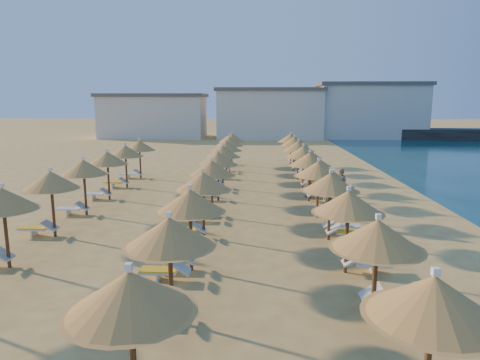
{
  "coord_description": "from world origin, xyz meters",
  "views": [
    {
      "loc": [
        -0.01,
        -18.9,
        5.62
      ],
      "look_at": [
        -0.89,
        4.0,
        1.3
      ],
      "focal_mm": 32.0,
      "sensor_mm": 36.0,
      "label": 1
    }
  ],
  "objects_px": {
    "beachgoer_b": "(341,182)",
    "beachgoer_c": "(309,184)",
    "parasol_row_east": "(319,170)",
    "parasol_row_west": "(212,169)",
    "jetty": "(448,134)",
    "beachgoer_a": "(349,206)"
  },
  "relations": [
    {
      "from": "beachgoer_c",
      "to": "beachgoer_a",
      "type": "xyz_separation_m",
      "value": [
        1.06,
        -5.91,
        0.18
      ]
    },
    {
      "from": "beachgoer_b",
      "to": "parasol_row_west",
      "type": "bearing_deg",
      "value": -87.86
    },
    {
      "from": "parasol_row_east",
      "to": "beachgoer_b",
      "type": "xyz_separation_m",
      "value": [
        2.04,
        4.74,
        -1.52
      ]
    },
    {
      "from": "parasol_row_east",
      "to": "beachgoer_b",
      "type": "bearing_deg",
      "value": 66.7
    },
    {
      "from": "beachgoer_a",
      "to": "beachgoer_b",
      "type": "bearing_deg",
      "value": -169.9
    },
    {
      "from": "beachgoer_b",
      "to": "beachgoer_c",
      "type": "bearing_deg",
      "value": -111.0
    },
    {
      "from": "parasol_row_east",
      "to": "parasol_row_west",
      "type": "xyz_separation_m",
      "value": [
        -5.1,
        0.0,
        0.0
      ]
    },
    {
      "from": "parasol_row_west",
      "to": "beachgoer_b",
      "type": "height_order",
      "value": "parasol_row_west"
    },
    {
      "from": "jetty",
      "to": "beachgoer_b",
      "type": "xyz_separation_m",
      "value": [
        -22.3,
        -37.27,
        0.07
      ]
    },
    {
      "from": "jetty",
      "to": "parasol_row_east",
      "type": "xyz_separation_m",
      "value": [
        -24.34,
        -42.01,
        1.59
      ]
    },
    {
      "from": "jetty",
      "to": "beachgoer_c",
      "type": "xyz_separation_m",
      "value": [
        -24.24,
        -37.63,
        0.03
      ]
    },
    {
      "from": "parasol_row_east",
      "to": "beachgoer_a",
      "type": "height_order",
      "value": "parasol_row_east"
    },
    {
      "from": "jetty",
      "to": "beachgoer_a",
      "type": "distance_m",
      "value": 49.33
    },
    {
      "from": "beachgoer_b",
      "to": "beachgoer_c",
      "type": "height_order",
      "value": "beachgoer_b"
    },
    {
      "from": "jetty",
      "to": "beachgoer_b",
      "type": "distance_m",
      "value": 43.43
    },
    {
      "from": "jetty",
      "to": "parasol_row_east",
      "type": "relative_size",
      "value": 0.84
    },
    {
      "from": "parasol_row_west",
      "to": "beachgoer_b",
      "type": "distance_m",
      "value": 8.71
    },
    {
      "from": "beachgoer_b",
      "to": "beachgoer_a",
      "type": "xyz_separation_m",
      "value": [
        -0.87,
        -6.27,
        0.13
      ]
    },
    {
      "from": "parasol_row_west",
      "to": "beachgoer_b",
      "type": "xyz_separation_m",
      "value": [
        7.14,
        4.74,
        -1.52
      ]
    },
    {
      "from": "parasol_row_east",
      "to": "beachgoer_c",
      "type": "xyz_separation_m",
      "value": [
        0.11,
        4.38,
        -1.56
      ]
    },
    {
      "from": "beachgoer_b",
      "to": "jetty",
      "type": "bearing_deg",
      "value": 117.69
    },
    {
      "from": "parasol_row_east",
      "to": "beachgoer_a",
      "type": "relative_size",
      "value": 18.8
    }
  ]
}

